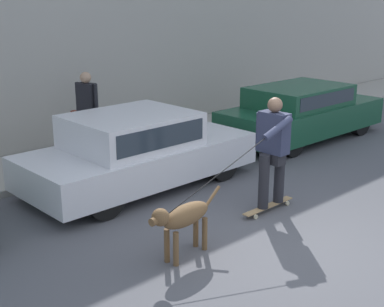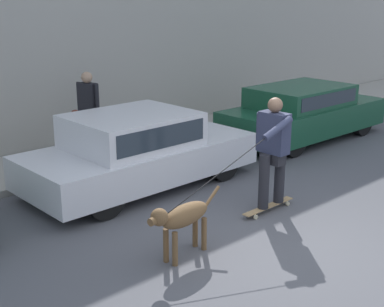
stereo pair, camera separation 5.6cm
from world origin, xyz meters
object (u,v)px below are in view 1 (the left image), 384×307
at_px(dog, 183,218).
at_px(skateboarder, 272,148).
at_px(pedestrian_with_bag, 86,109).
at_px(parked_car_1, 137,152).
at_px(parked_car_2, 302,113).

relative_size(dog, skateboarder, 0.45).
relative_size(skateboarder, pedestrian_with_bag, 1.76).
bearing_deg(parked_car_1, parked_car_2, -0.92).
distance_m(parked_car_2, pedestrian_with_bag, 4.80).
bearing_deg(pedestrian_with_bag, dog, -125.10).
height_order(parked_car_1, pedestrian_with_bag, pedestrian_with_bag).
relative_size(parked_car_2, pedestrian_with_bag, 2.52).
xyz_separation_m(dog, skateboarder, (1.99, 0.24, 0.46)).
distance_m(parked_car_2, skateboarder, 4.38).
bearing_deg(skateboarder, parked_car_1, -70.05).
distance_m(skateboarder, pedestrian_with_bag, 4.11).
relative_size(parked_car_2, dog, 3.18).
relative_size(parked_car_1, skateboarder, 1.41).
xyz_separation_m(parked_car_2, pedestrian_with_bag, (-4.41, 1.85, 0.42)).
bearing_deg(parked_car_2, pedestrian_with_bag, 157.40).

